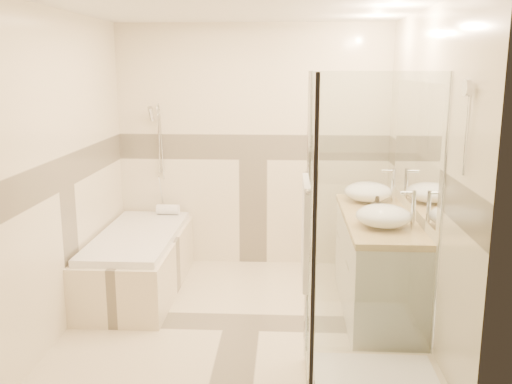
# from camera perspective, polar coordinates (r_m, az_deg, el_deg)

# --- Properties ---
(room) EXTENTS (2.82, 3.02, 2.52)m
(room) POSITION_cam_1_polar(r_m,az_deg,el_deg) (4.45, -0.74, 1.97)
(room) COLOR beige
(room) RESTS_ON ground
(bathtub) EXTENTS (0.75, 1.70, 0.56)m
(bathtub) POSITION_cam_1_polar(r_m,az_deg,el_deg) (5.48, -11.66, -6.56)
(bathtub) COLOR beige
(bathtub) RESTS_ON ground
(vanity) EXTENTS (0.58, 1.62, 0.85)m
(vanity) POSITION_cam_1_polar(r_m,az_deg,el_deg) (5.00, 11.94, -7.02)
(vanity) COLOR silver
(vanity) RESTS_ON ground
(shower_enclosure) EXTENTS (0.96, 0.93, 2.04)m
(shower_enclosure) POSITION_cam_1_polar(r_m,az_deg,el_deg) (3.76, 10.41, -12.32)
(shower_enclosure) COLOR beige
(shower_enclosure) RESTS_ON ground
(vessel_sink_near) EXTENTS (0.44, 0.44, 0.18)m
(vessel_sink_near) POSITION_cam_1_polar(r_m,az_deg,el_deg) (5.36, 11.14, 0.02)
(vessel_sink_near) COLOR white
(vessel_sink_near) RESTS_ON vanity
(vessel_sink_far) EXTENTS (0.43, 0.43, 0.17)m
(vessel_sink_far) POSITION_cam_1_polar(r_m,az_deg,el_deg) (4.52, 12.62, -2.36)
(vessel_sink_far) COLOR white
(vessel_sink_far) RESTS_ON vanity
(faucet_near) EXTENTS (0.13, 0.03, 0.31)m
(faucet_near) POSITION_cam_1_polar(r_m,az_deg,el_deg) (5.37, 13.45, 0.93)
(faucet_near) COLOR silver
(faucet_near) RESTS_ON vanity
(faucet_far) EXTENTS (0.12, 0.03, 0.29)m
(faucet_far) POSITION_cam_1_polar(r_m,az_deg,el_deg) (4.54, 15.35, -1.35)
(faucet_far) COLOR silver
(faucet_far) RESTS_ON vanity
(amenity_bottle_a) EXTENTS (0.08, 0.09, 0.14)m
(amenity_bottle_a) POSITION_cam_1_polar(r_m,az_deg,el_deg) (4.90, 11.88, -1.36)
(amenity_bottle_a) COLOR black
(amenity_bottle_a) RESTS_ON vanity
(amenity_bottle_b) EXTENTS (0.17, 0.17, 0.17)m
(amenity_bottle_b) POSITION_cam_1_polar(r_m,az_deg,el_deg) (4.84, 11.99, -1.39)
(amenity_bottle_b) COLOR black
(amenity_bottle_b) RESTS_ON vanity
(folded_towels) EXTENTS (0.15, 0.23, 0.07)m
(folded_towels) POSITION_cam_1_polar(r_m,az_deg,el_deg) (5.56, 10.85, -0.08)
(folded_towels) COLOR white
(folded_towels) RESTS_ON vanity
(rolled_towel) EXTENTS (0.23, 0.11, 0.11)m
(rolled_towel) POSITION_cam_1_polar(r_m,az_deg,el_deg) (6.01, -8.80, -1.75)
(rolled_towel) COLOR white
(rolled_towel) RESTS_ON bathtub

